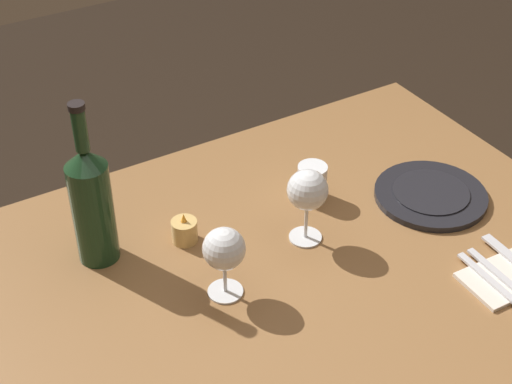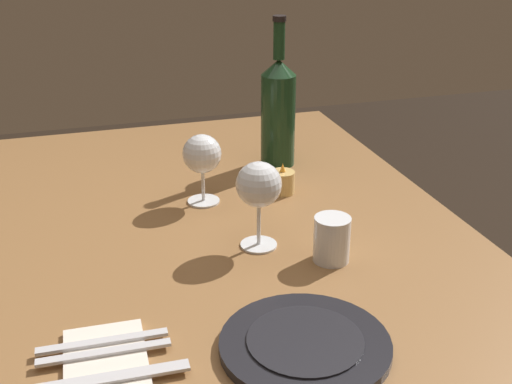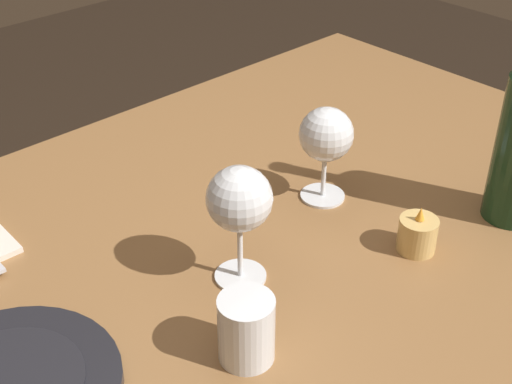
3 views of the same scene
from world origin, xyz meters
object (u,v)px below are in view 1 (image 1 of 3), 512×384
object	(u,v)px
water_tumbler	(312,184)
dinner_plate	(431,195)
votive_candle	(185,231)
folded_napkin	(511,275)
wine_glass_right	(224,250)
fork_outer	(492,282)
wine_glass_left	(308,191)
fork_inner	(502,277)
wine_bottle	(92,202)

from	to	relation	value
water_tumbler	dinner_plate	distance (m)	0.26
votive_candle	folded_napkin	size ratio (longest dim) A/B	0.35
wine_glass_right	votive_candle	bearing A→B (deg)	89.29
dinner_plate	folded_napkin	xyz separation A→B (m)	(-0.03, -0.27, -0.00)
fork_outer	folded_napkin	bearing A→B (deg)	0.00
wine_glass_left	wine_glass_right	world-z (taller)	wine_glass_left
votive_candle	fork_inner	world-z (taller)	votive_candle
folded_napkin	fork_inner	bearing A→B (deg)	180.00
dinner_plate	folded_napkin	size ratio (longest dim) A/B	1.24
water_tumbler	fork_outer	bearing A→B (deg)	-71.10
folded_napkin	votive_candle	bearing A→B (deg)	139.59
dinner_plate	folded_napkin	world-z (taller)	dinner_plate
fork_inner	wine_bottle	bearing A→B (deg)	143.82
dinner_plate	fork_outer	distance (m)	0.28
votive_candle	water_tumbler	bearing A→B (deg)	-2.30
wine_glass_left	votive_candle	size ratio (longest dim) A/B	2.40
wine_bottle	votive_candle	distance (m)	0.20
wine_glass_right	water_tumbler	world-z (taller)	wine_glass_right
wine_bottle	votive_candle	size ratio (longest dim) A/B	5.10
wine_glass_left	wine_bottle	world-z (taller)	wine_bottle
wine_glass_right	fork_inner	distance (m)	0.52
fork_inner	votive_candle	bearing A→B (deg)	138.08
votive_candle	fork_outer	world-z (taller)	votive_candle
dinner_plate	fork_outer	size ratio (longest dim) A/B	1.33
water_tumbler	fork_inner	xyz separation A→B (m)	(0.16, -0.40, -0.03)
dinner_plate	votive_candle	bearing A→B (deg)	164.58
wine_bottle	fork_inner	bearing A→B (deg)	-36.18
folded_napkin	water_tumbler	bearing A→B (deg)	115.09
dinner_plate	wine_glass_right	bearing A→B (deg)	-176.83
wine_bottle	dinner_plate	size ratio (longest dim) A/B	1.43
water_tumbler	votive_candle	size ratio (longest dim) A/B	1.21
water_tumbler	votive_candle	xyz separation A→B (m)	(-0.29, 0.01, -0.01)
wine_bottle	fork_outer	size ratio (longest dim) A/B	1.89
wine_glass_left	dinner_plate	size ratio (longest dim) A/B	0.67
wine_bottle	dinner_plate	xyz separation A→B (m)	(0.68, -0.19, -0.12)
wine_glass_right	fork_outer	world-z (taller)	wine_glass_right
wine_glass_left	water_tumbler	xyz separation A→B (m)	(0.08, 0.10, -0.08)
wine_bottle	folded_napkin	size ratio (longest dim) A/B	1.77
wine_glass_left	wine_glass_right	xyz separation A→B (m)	(-0.21, -0.05, -0.01)
votive_candle	fork_outer	bearing A→B (deg)	-43.53
fork_inner	wine_glass_right	bearing A→B (deg)	152.44
wine_glass_left	fork_outer	size ratio (longest dim) A/B	0.89
wine_bottle	fork_inner	distance (m)	0.78
fork_outer	fork_inner	bearing A→B (deg)	0.00
wine_bottle	folded_napkin	xyz separation A→B (m)	(0.64, -0.45, -0.13)
wine_bottle	fork_inner	world-z (taller)	wine_bottle
votive_candle	folded_napkin	distance (m)	0.63
wine_bottle	wine_glass_right	bearing A→B (deg)	-52.99
wine_bottle	votive_candle	bearing A→B (deg)	-14.89
wine_glass_left	water_tumbler	distance (m)	0.16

